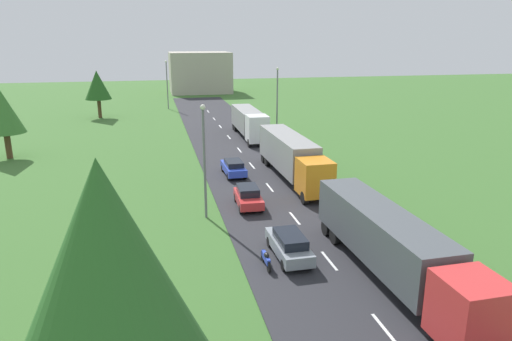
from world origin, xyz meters
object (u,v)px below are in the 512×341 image
(lamppost_fourth, at_px, (167,82))
(tree_oak, at_px, (107,278))
(truck_lead, at_px, (392,244))
(tree_pine, at_px, (3,112))
(tree_birch, at_px, (97,85))
(car_second, at_px, (289,245))
(lamppost_third, at_px, (277,99))
(truck_third, at_px, (249,122))
(motorcycle_courier, at_px, (266,259))
(car_fourth, at_px, (234,167))
(lamppost_second, at_px, (204,156))
(car_third, at_px, (248,196))
(truck_second, at_px, (292,156))
(distant_building, at_px, (200,72))

(lamppost_fourth, relative_size, tree_oak, 0.91)
(truck_lead, height_order, tree_pine, tree_pine)
(truck_lead, height_order, tree_birch, tree_birch)
(tree_oak, bearing_deg, lamppost_fourth, 86.61)
(car_second, distance_m, lamppost_third, 35.27)
(truck_third, relative_size, lamppost_third, 1.43)
(motorcycle_courier, bearing_deg, tree_oak, -124.33)
(truck_third, bearing_deg, car_fourth, -106.57)
(lamppost_second, height_order, tree_pine, lamppost_second)
(car_third, bearing_deg, lamppost_fourth, 94.18)
(tree_pine, bearing_deg, car_second, -52.30)
(lamppost_third, bearing_deg, motorcycle_courier, -105.97)
(motorcycle_courier, bearing_deg, car_third, 84.16)
(lamppost_third, height_order, tree_pine, lamppost_third)
(truck_second, distance_m, lamppost_second, 11.80)
(motorcycle_courier, xyz_separation_m, lamppost_third, (9.98, 34.86, 4.34))
(lamppost_second, xyz_separation_m, lamppost_fourth, (-0.50, 54.19, 0.22))
(car_fourth, xyz_separation_m, motorcycle_courier, (-1.34, -18.18, -0.28))
(lamppost_second, xyz_separation_m, tree_pine, (-18.48, 21.57, 0.40))
(car_third, distance_m, lamppost_second, 5.16)
(truck_second, xyz_separation_m, lamppost_fourth, (-9.14, 46.49, 2.55))
(tree_pine, bearing_deg, lamppost_third, 9.19)
(car_second, distance_m, tree_oak, 15.22)
(lamppost_fourth, bearing_deg, truck_third, -71.86)
(truck_lead, relative_size, car_second, 3.19)
(lamppost_third, height_order, tree_birch, lamppost_third)
(truck_lead, relative_size, tree_pine, 2.03)
(tree_oak, relative_size, distant_building, 0.68)
(truck_second, bearing_deg, lamppost_third, 78.87)
(truck_third, distance_m, car_second, 34.16)
(motorcycle_courier, bearing_deg, truck_second, 68.62)
(truck_lead, xyz_separation_m, motorcycle_courier, (-6.03, 2.79, -1.53))
(motorcycle_courier, distance_m, tree_birch, 57.08)
(truck_lead, bearing_deg, lamppost_fourth, 97.77)
(truck_second, bearing_deg, lamppost_fourth, 101.12)
(truck_lead, bearing_deg, tree_oak, -149.67)
(motorcycle_courier, xyz_separation_m, lamppost_second, (-2.37, 8.31, 3.98))
(car_second, bearing_deg, tree_pine, 127.70)
(car_fourth, height_order, lamppost_fourth, lamppost_fourth)
(distant_building, bearing_deg, truck_third, -89.33)
(car_third, distance_m, lamppost_fourth, 53.09)
(truck_third, bearing_deg, truck_second, -89.94)
(lamppost_third, relative_size, lamppost_fourth, 1.03)
(car_third, xyz_separation_m, lamppost_second, (-3.36, -1.38, 3.66))
(tree_pine, xyz_separation_m, distant_building, (26.48, 58.38, -0.32))
(car_third, bearing_deg, truck_third, 78.11)
(truck_second, xyz_separation_m, tree_birch, (-20.23, 39.15, 2.96))
(truck_second, height_order, lamppost_second, lamppost_second)
(truck_second, height_order, distant_building, distant_building)
(lamppost_third, distance_m, tree_oak, 48.54)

